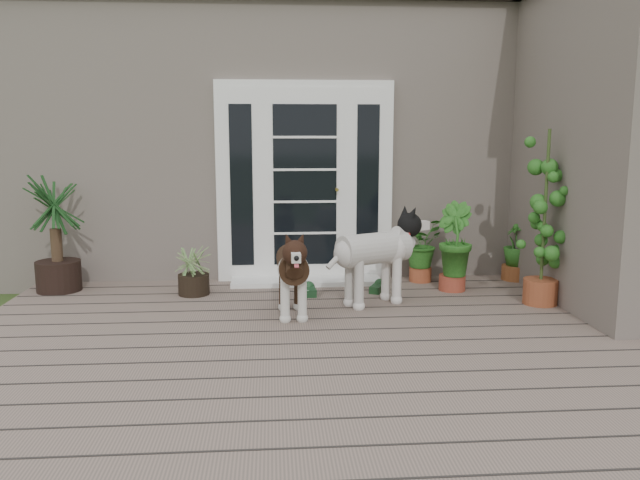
{
  "coord_description": "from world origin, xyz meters",
  "views": [
    {
      "loc": [
        -0.56,
        -4.28,
        1.71
      ],
      "look_at": [
        -0.1,
        1.75,
        0.7
      ],
      "focal_mm": 35.76,
      "sensor_mm": 36.0,
      "label": 1
    }
  ],
  "objects": [
    {
      "name": "brindle_dog",
      "position": [
        -0.39,
        1.17,
        0.46
      ],
      "size": [
        0.38,
        0.83,
        0.69
      ],
      "primitive_type": null,
      "rotation": [
        0.0,
        0.0,
        3.17
      ],
      "color": "#362113",
      "rests_on": "deck"
    },
    {
      "name": "clog_left",
      "position": [
        -0.19,
        1.9,
        0.17
      ],
      "size": [
        0.17,
        0.32,
        0.09
      ],
      "primitive_type": null,
      "rotation": [
        0.0,
        0.0,
        0.06
      ],
      "color": "#17391D",
      "rests_on": "deck"
    },
    {
      "name": "clog_right",
      "position": [
        0.51,
        1.98,
        0.17
      ],
      "size": [
        0.27,
        0.34,
        0.09
      ],
      "primitive_type": null,
      "rotation": [
        0.0,
        0.0,
        -0.45
      ],
      "color": "#153619",
      "rests_on": "deck"
    },
    {
      "name": "yucca",
      "position": [
        -2.75,
        2.26,
        0.73
      ],
      "size": [
        1.07,
        1.07,
        1.22
      ],
      "primitive_type": null,
      "rotation": [
        0.0,
        0.0,
        -0.32
      ],
      "color": "black",
      "rests_on": "deck"
    },
    {
      "name": "roof_main",
      "position": [
        0.0,
        4.65,
        3.2
      ],
      "size": [
        7.6,
        4.2,
        0.2
      ],
      "primitive_type": "cube",
      "color": "#2D2826",
      "rests_on": "house_main"
    },
    {
      "name": "house_wing",
      "position": [
        2.9,
        1.5,
        1.55
      ],
      "size": [
        1.6,
        2.4,
        3.1
      ],
      "primitive_type": "cube",
      "color": "#665E54",
      "rests_on": "ground"
    },
    {
      "name": "door_unit",
      "position": [
        -0.2,
        2.6,
        1.19
      ],
      "size": [
        1.9,
        0.14,
        2.15
      ],
      "primitive_type": "cube",
      "color": "white",
      "rests_on": "deck"
    },
    {
      "name": "deck",
      "position": [
        0.0,
        0.4,
        0.06
      ],
      "size": [
        6.2,
        4.6,
        0.12
      ],
      "primitive_type": "cube",
      "color": "#6B5B4C",
      "rests_on": "ground"
    },
    {
      "name": "herb_b",
      "position": [
        1.28,
        1.98,
        0.46
      ],
      "size": [
        0.56,
        0.56,
        0.68
      ],
      "primitive_type": "imported",
      "rotation": [
        0.0,
        0.0,
        1.83
      ],
      "color": "#245B1A",
      "rests_on": "deck"
    },
    {
      "name": "white_dog",
      "position": [
        0.39,
        1.49,
        0.51
      ],
      "size": [
        1.02,
        0.78,
        0.78
      ],
      "primitive_type": null,
      "rotation": [
        0.0,
        0.0,
        -1.1
      ],
      "color": "white",
      "rests_on": "deck"
    },
    {
      "name": "door_step",
      "position": [
        -0.2,
        2.4,
        0.14
      ],
      "size": [
        1.6,
        0.4,
        0.05
      ],
      "primitive_type": "cube",
      "color": "white",
      "rests_on": "deck"
    },
    {
      "name": "spider_plant",
      "position": [
        -1.35,
        2.0,
        0.4
      ],
      "size": [
        0.55,
        0.55,
        0.55
      ],
      "primitive_type": null,
      "rotation": [
        0.0,
        0.0,
        -0.07
      ],
      "color": "#8DA565",
      "rests_on": "deck"
    },
    {
      "name": "sapling",
      "position": [
        1.96,
        1.39,
        0.97
      ],
      "size": [
        0.6,
        0.6,
        1.7
      ],
      "primitive_type": null,
      "rotation": [
        0.0,
        0.0,
        0.23
      ],
      "color": "#205718",
      "rests_on": "deck"
    },
    {
      "name": "herb_a",
      "position": [
        1.05,
        2.4,
        0.43
      ],
      "size": [
        0.69,
        0.69,
        0.62
      ],
      "primitive_type": "imported",
      "rotation": [
        0.0,
        0.0,
        0.75
      ],
      "color": "#205317",
      "rests_on": "deck"
    },
    {
      "name": "house_main",
      "position": [
        0.0,
        4.65,
        1.55
      ],
      "size": [
        7.4,
        4.0,
        3.1
      ],
      "primitive_type": "cube",
      "color": "#665E54",
      "rests_on": "ground"
    },
    {
      "name": "herb_c",
      "position": [
        2.11,
        2.4,
        0.38
      ],
      "size": [
        0.38,
        0.38,
        0.52
      ],
      "primitive_type": "imported",
      "rotation": [
        0.0,
        0.0,
        4.56
      ],
      "color": "#1C5F1B",
      "rests_on": "deck"
    }
  ]
}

